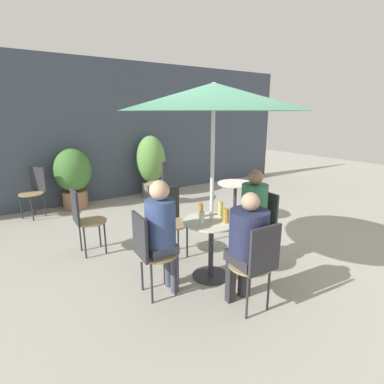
# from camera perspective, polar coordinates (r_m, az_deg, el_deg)

# --- Properties ---
(ground_plane) EXTENTS (20.00, 20.00, 0.00)m
(ground_plane) POSITION_cam_1_polar(r_m,az_deg,el_deg) (3.89, 5.36, -14.54)
(ground_plane) COLOR #9E998E
(storefront_wall) EXTENTS (10.00, 0.06, 3.00)m
(storefront_wall) POSITION_cam_1_polar(r_m,az_deg,el_deg) (6.90, -15.79, 10.98)
(storefront_wall) COLOR #3D4756
(storefront_wall) RESTS_ON ground_plane
(cafe_table_near) EXTENTS (0.66, 0.66, 0.71)m
(cafe_table_near) POSITION_cam_1_polar(r_m,az_deg,el_deg) (3.53, 3.66, -8.66)
(cafe_table_near) COLOR #2D2D33
(cafe_table_near) RESTS_ON ground_plane
(cafe_table_far) EXTENTS (0.63, 0.63, 0.71)m
(cafe_table_far) POSITION_cam_1_polar(r_m,az_deg,el_deg) (5.38, 8.21, -0.56)
(cafe_table_far) COLOR #2D2D33
(cafe_table_far) RESTS_ON ground_plane
(bistro_chair_0) EXTENTS (0.42, 0.42, 0.93)m
(bistro_chair_0) POSITION_cam_1_polar(r_m,az_deg,el_deg) (3.17, -8.22, -10.44)
(bistro_chair_0) COLOR #997F56
(bistro_chair_0) RESTS_ON ground_plane
(bistro_chair_1) EXTENTS (0.42, 0.42, 0.93)m
(bistro_chair_1) POSITION_cam_1_polar(r_m,az_deg,el_deg) (2.96, 12.33, -12.61)
(bistro_chair_1) COLOR #997F56
(bistro_chair_1) RESTS_ON ground_plane
(bistro_chair_2) EXTENTS (0.42, 0.42, 0.93)m
(bistro_chair_2) POSITION_cam_1_polar(r_m,az_deg,el_deg) (3.97, 13.05, -5.37)
(bistro_chair_2) COLOR #997F56
(bistro_chair_2) RESTS_ON ground_plane
(bistro_chair_3) EXTENTS (0.42, 0.42, 0.93)m
(bistro_chair_3) POSITION_cam_1_polar(r_m,az_deg,el_deg) (4.31, -20.03, -4.28)
(bistro_chair_3) COLOR #997F56
(bistro_chair_3) RESTS_ON ground_plane
(bistro_chair_4) EXTENTS (0.48, 0.48, 0.93)m
(bistro_chair_4) POSITION_cam_1_polar(r_m,az_deg,el_deg) (6.31, -6.02, 2.49)
(bistro_chair_4) COLOR #997F56
(bistro_chair_4) RESTS_ON ground_plane
(bistro_chair_5) EXTENTS (0.42, 0.43, 0.93)m
(bistro_chair_5) POSITION_cam_1_polar(r_m,az_deg,el_deg) (4.10, -4.18, -4.37)
(bistro_chair_5) COLOR #997F56
(bistro_chair_5) RESTS_ON ground_plane
(bistro_chair_6) EXTENTS (0.48, 0.47, 0.93)m
(bistro_chair_6) POSITION_cam_1_polar(r_m,az_deg,el_deg) (6.29, -27.76, 0.78)
(bistro_chair_6) COLOR #997F56
(bistro_chair_6) RESTS_ON ground_plane
(seated_person_0) EXTENTS (0.33, 0.32, 1.26)m
(seated_person_0) POSITION_cam_1_polar(r_m,az_deg,el_deg) (3.15, -5.80, -6.69)
(seated_person_0) COLOR #42475B
(seated_person_0) RESTS_ON ground_plane
(seated_person_1) EXTENTS (0.38, 0.39, 1.19)m
(seated_person_1) POSITION_cam_1_polar(r_m,az_deg,el_deg) (3.00, 10.46, -9.00)
(seated_person_1) COLOR #2D2D33
(seated_person_1) RESTS_ON ground_plane
(seated_person_2) EXTENTS (0.34, 0.33, 1.24)m
(seated_person_2) POSITION_cam_1_polar(r_m,az_deg,el_deg) (3.81, 11.55, -3.24)
(seated_person_2) COLOR brown
(seated_person_2) RESTS_ON ground_plane
(beer_glass_0) EXTENTS (0.07, 0.07, 0.16)m
(beer_glass_0) POSITION_cam_1_polar(r_m,az_deg,el_deg) (3.37, 6.54, -4.54)
(beer_glass_0) COLOR #B28433
(beer_glass_0) RESTS_ON cafe_table_near
(beer_glass_1) EXTENTS (0.06, 0.06, 0.20)m
(beer_glass_1) POSITION_cam_1_polar(r_m,az_deg,el_deg) (3.56, 5.46, -3.21)
(beer_glass_1) COLOR #DBC65B
(beer_glass_1) RESTS_ON cafe_table_near
(beer_glass_2) EXTENTS (0.06, 0.06, 0.16)m
(beer_glass_2) POSITION_cam_1_polar(r_m,az_deg,el_deg) (3.54, 1.67, -3.50)
(beer_glass_2) COLOR #B28433
(beer_glass_2) RESTS_ON cafe_table_near
(beer_glass_3) EXTENTS (0.06, 0.06, 0.15)m
(beer_glass_3) POSITION_cam_1_polar(r_m,az_deg,el_deg) (3.30, 1.90, -5.04)
(beer_glass_3) COLOR silver
(beer_glass_3) RESTS_ON cafe_table_near
(potted_plant_0) EXTENTS (0.73, 0.73, 1.22)m
(potted_plant_0) POSITION_cam_1_polar(r_m,az_deg,el_deg) (6.49, -21.73, 3.06)
(potted_plant_0) COLOR #93664C
(potted_plant_0) RESTS_ON ground_plane
(potted_plant_1) EXTENTS (0.66, 0.66, 1.40)m
(potted_plant_1) POSITION_cam_1_polar(r_m,az_deg,el_deg) (6.97, -7.81, 5.43)
(potted_plant_1) COLOR slate
(potted_plant_1) RESTS_ON ground_plane
(umbrella) EXTENTS (1.96, 1.96, 2.21)m
(umbrella) POSITION_cam_1_polar(r_m,az_deg,el_deg) (3.24, 4.14, 17.57)
(umbrella) COLOR silver
(umbrella) RESTS_ON ground_plane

